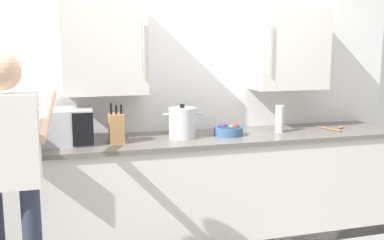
{
  "coord_description": "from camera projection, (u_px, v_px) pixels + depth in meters",
  "views": [
    {
      "loc": [
        -1.11,
        -2.56,
        1.65
      ],
      "look_at": [
        -0.15,
        0.79,
        1.07
      ],
      "focal_mm": 40.91,
      "sensor_mm": 36.0,
      "label": 1
    }
  ],
  "objects": [
    {
      "name": "microwave_oven",
      "position": [
        52.0,
        127.0,
        3.31
      ],
      "size": [
        0.55,
        0.76,
        0.27
      ],
      "color": "#B7BABF",
      "rests_on": "counter_unit"
    },
    {
      "name": "wooden_spoon",
      "position": [
        335.0,
        128.0,
        3.95
      ],
      "size": [
        0.23,
        0.24,
        0.02
      ],
      "color": "brown",
      "rests_on": "counter_unit"
    },
    {
      "name": "back_wall_tiled",
      "position": [
        197.0,
        74.0,
        3.87
      ],
      "size": [
        3.86,
        0.44,
        2.71
      ],
      "color": "white",
      "rests_on": "ground_plane"
    },
    {
      "name": "fruit_bowl",
      "position": [
        229.0,
        130.0,
        3.67
      ],
      "size": [
        0.24,
        0.24,
        0.1
      ],
      "color": "#335684",
      "rests_on": "counter_unit"
    },
    {
      "name": "person_figure",
      "position": [
        10.0,
        170.0,
        2.45
      ],
      "size": [
        0.5,
        0.66,
        1.62
      ],
      "color": "#282D3D",
      "rests_on": "ground_plane"
    },
    {
      "name": "thermos_flask",
      "position": [
        280.0,
        119.0,
        3.79
      ],
      "size": [
        0.08,
        0.08,
        0.24
      ],
      "color": "#B7BABF",
      "rests_on": "counter_unit"
    },
    {
      "name": "stock_pot",
      "position": [
        182.0,
        123.0,
        3.55
      ],
      "size": [
        0.32,
        0.22,
        0.28
      ],
      "color": "#B7BABF",
      "rests_on": "counter_unit"
    },
    {
      "name": "knife_block",
      "position": [
        116.0,
        128.0,
        3.37
      ],
      "size": [
        0.11,
        0.15,
        0.31
      ],
      "color": "#A37547",
      "rests_on": "counter_unit"
    },
    {
      "name": "counter_unit",
      "position": [
        207.0,
        189.0,
        3.71
      ],
      "size": [
        3.39,
        0.67,
        0.92
      ],
      "color": "beige",
      "rests_on": "ground_plane"
    }
  ]
}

